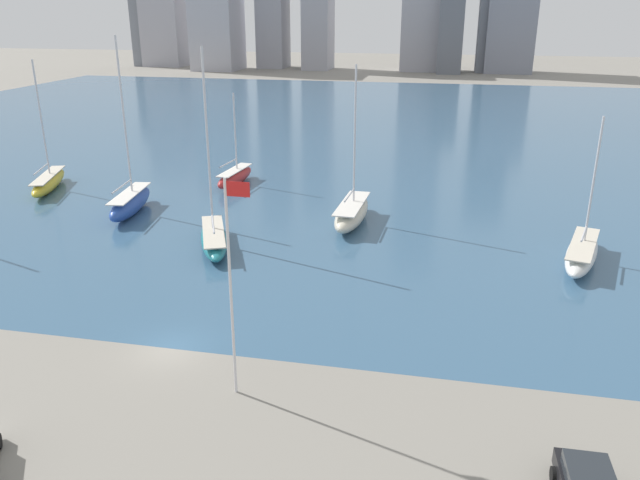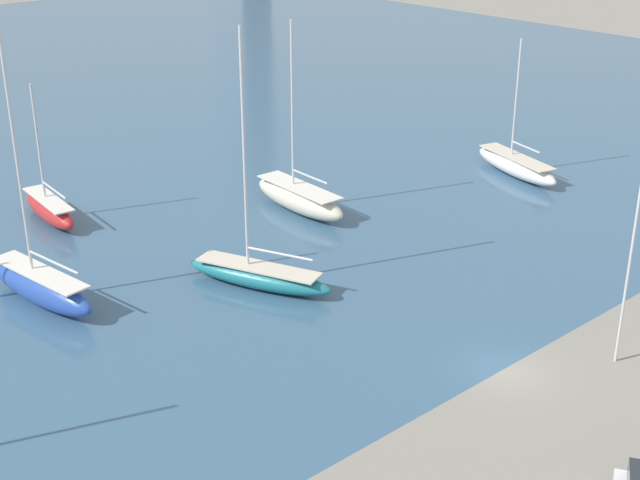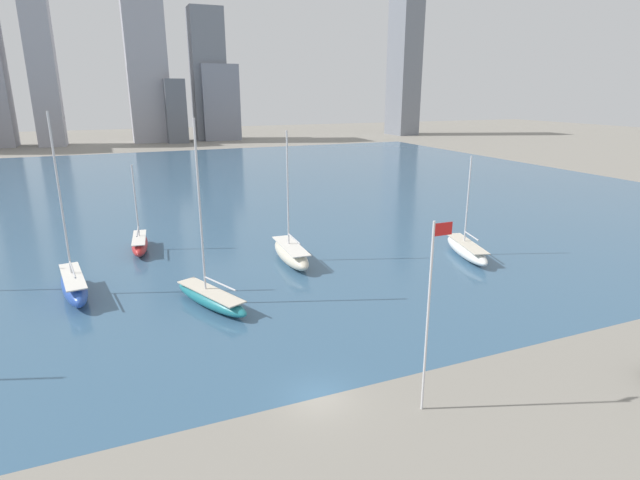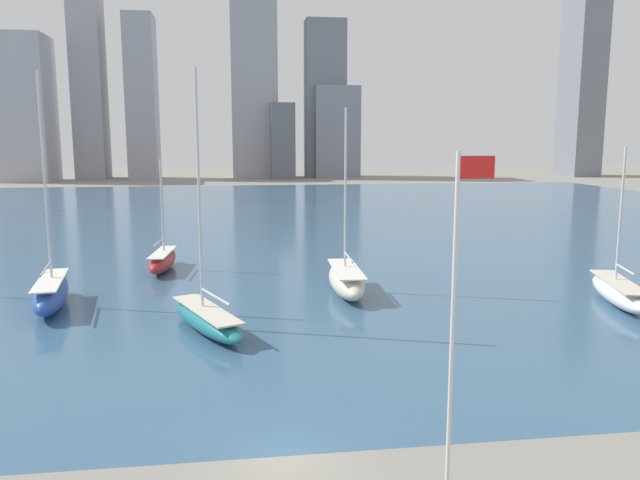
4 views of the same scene
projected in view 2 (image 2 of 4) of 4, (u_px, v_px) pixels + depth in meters
name	position (u px, v px, depth m)	size (l,w,h in m)	color
ground_plane	(503.00, 370.00, 45.90)	(500.00, 500.00, 0.00)	gray
flag_pole	(632.00, 253.00, 44.35)	(1.24, 0.14, 11.35)	silver
sailboat_white	(516.00, 165.00, 73.87)	(4.70, 10.09, 11.21)	white
sailboat_teal	(259.00, 274.00, 54.50)	(5.73, 9.80, 15.86)	#1E757F
sailboat_blue	(41.00, 286.00, 52.34)	(3.33, 9.69, 16.29)	#284CA8
sailboat_cream	(299.00, 198.00, 66.24)	(2.82, 9.75, 14.04)	beige
sailboat_red	(49.00, 209.00, 64.51)	(2.47, 8.20, 9.99)	#B72828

